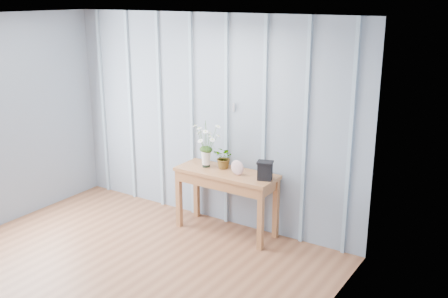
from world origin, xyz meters
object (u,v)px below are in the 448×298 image
Objects in this scene: felt_disc_vessel at (237,168)px; carved_box at (265,170)px; daisy_vase at (206,139)px; sideboard at (226,181)px.

carved_box reaches higher than felt_disc_vessel.
felt_disc_vessel is (0.46, -0.05, -0.26)m from daisy_vase.
daisy_vase is 0.83m from carved_box.
carved_box reaches higher than sideboard.
daisy_vase is 0.53m from felt_disc_vessel.
felt_disc_vessel is at bearing -6.01° from daisy_vase.
sideboard is at bearing -1.89° from daisy_vase.
carved_box is (0.79, -0.02, -0.24)m from daisy_vase.
daisy_vase is (-0.29, 0.01, 0.46)m from sideboard.
felt_disc_vessel is at bearing -12.80° from sideboard.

